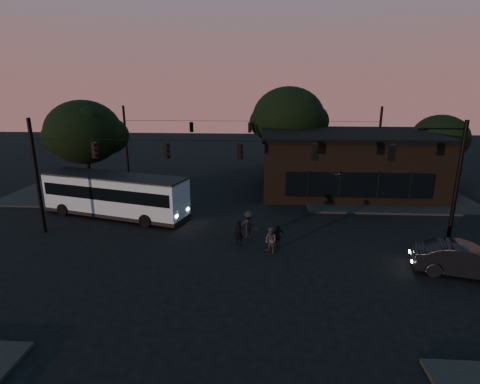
# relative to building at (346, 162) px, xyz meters

# --- Properties ---
(ground) EXTENTS (120.00, 120.00, 0.00)m
(ground) POSITION_rel_building_xyz_m (-9.00, -15.97, -2.71)
(ground) COLOR black
(ground) RESTS_ON ground
(sidewalk_far_right) EXTENTS (14.00, 10.00, 0.15)m
(sidewalk_far_right) POSITION_rel_building_xyz_m (3.00, -1.97, -2.63)
(sidewalk_far_right) COLOR black
(sidewalk_far_right) RESTS_ON ground
(sidewalk_far_left) EXTENTS (14.00, 10.00, 0.15)m
(sidewalk_far_left) POSITION_rel_building_xyz_m (-23.00, -1.97, -2.63)
(sidewalk_far_left) COLOR black
(sidewalk_far_left) RESTS_ON ground
(building) EXTENTS (15.40, 10.41, 5.40)m
(building) POSITION_rel_building_xyz_m (0.00, 0.00, 0.00)
(building) COLOR black
(building) RESTS_ON ground
(tree_behind) EXTENTS (7.60, 7.60, 9.43)m
(tree_behind) POSITION_rel_building_xyz_m (-5.00, 6.03, 3.48)
(tree_behind) COLOR black
(tree_behind) RESTS_ON ground
(tree_right) EXTENTS (5.20, 5.20, 6.86)m
(tree_right) POSITION_rel_building_xyz_m (9.00, 2.03, 1.93)
(tree_right) COLOR black
(tree_right) RESTS_ON ground
(tree_left) EXTENTS (6.40, 6.40, 8.30)m
(tree_left) POSITION_rel_building_xyz_m (-23.00, -2.97, 2.86)
(tree_left) COLOR black
(tree_left) RESTS_ON ground
(signal_rig_near) EXTENTS (26.24, 0.30, 7.50)m
(signal_rig_near) POSITION_rel_building_xyz_m (-9.00, -11.97, 1.74)
(signal_rig_near) COLOR black
(signal_rig_near) RESTS_ON ground
(signal_rig_far) EXTENTS (26.24, 0.30, 7.50)m
(signal_rig_far) POSITION_rel_building_xyz_m (-9.00, 4.03, 1.50)
(signal_rig_far) COLOR black
(signal_rig_far) RESTS_ON ground
(bus) EXTENTS (11.44, 5.57, 3.14)m
(bus) POSITION_rel_building_xyz_m (-18.46, -8.51, -0.94)
(bus) COLOR #9BB2C6
(bus) RESTS_ON ground
(car) EXTENTS (5.29, 2.99, 1.65)m
(car) POSITION_rel_building_xyz_m (2.77, -16.32, -1.88)
(car) COLOR black
(car) RESTS_ON ground
(pedestrian_a) EXTENTS (0.63, 0.47, 1.56)m
(pedestrian_a) POSITION_rel_building_xyz_m (-8.99, -13.23, -1.93)
(pedestrian_a) COLOR black
(pedestrian_a) RESTS_ON ground
(pedestrian_b) EXTENTS (0.94, 0.93, 1.53)m
(pedestrian_b) POSITION_rel_building_xyz_m (-7.08, -14.27, -1.94)
(pedestrian_b) COLOR #363531
(pedestrian_b) RESTS_ON ground
(pedestrian_c) EXTENTS (0.97, 0.81, 1.55)m
(pedestrian_c) POSITION_rel_building_xyz_m (-6.64, -13.59, -1.93)
(pedestrian_c) COLOR black
(pedestrian_c) RESTS_ON ground
(pedestrian_d) EXTENTS (1.35, 1.05, 1.84)m
(pedestrian_d) POSITION_rel_building_xyz_m (-8.42, -12.24, -1.79)
(pedestrian_d) COLOR black
(pedestrian_d) RESTS_ON ground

